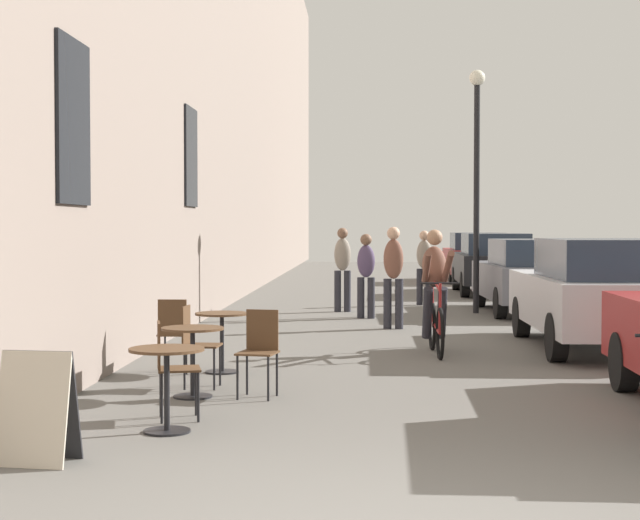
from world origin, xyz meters
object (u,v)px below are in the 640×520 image
at_px(sandwich_board_sign, 38,407).
at_px(pedestrian_near, 393,271).
at_px(cafe_chair_mid_toward_street, 196,340).
at_px(parked_car_third, 530,275).
at_px(cafe_table_mid, 193,347).
at_px(street_lamp, 477,159).
at_px(parked_car_fifth, 476,256).
at_px(cafe_chair_near_toward_street, 171,363).
at_px(parked_car_second, 598,292).
at_px(cafe_table_near, 167,371).
at_px(cyclist_on_bicycle, 435,295).
at_px(cafe_chair_mid_toward_wall, 259,347).
at_px(pedestrian_mid, 366,271).
at_px(cafe_chair_far_toward_street, 174,330).
at_px(pedestrian_far, 343,264).
at_px(pedestrian_furthest, 424,263).
at_px(cafe_table_far, 222,329).
at_px(parked_car_fourth, 493,263).

height_order(sandwich_board_sign, pedestrian_near, pedestrian_near).
relative_size(cafe_chair_mid_toward_street, parked_car_third, 0.21).
bearing_deg(cafe_table_mid, parked_car_third, 63.32).
xyz_separation_m(street_lamp, parked_car_fifth, (1.27, 11.52, -2.30)).
distance_m(cafe_chair_near_toward_street, pedestrian_near, 8.44).
bearing_deg(cafe_chair_mid_toward_street, parked_car_second, 34.71).
bearing_deg(parked_car_second, sandwich_board_sign, -129.15).
relative_size(cafe_table_near, cyclist_on_bicycle, 0.41).
distance_m(cafe_chair_mid_toward_street, parked_car_fifth, 21.70).
height_order(cafe_table_mid, sandwich_board_sign, sandwich_board_sign).
height_order(cafe_chair_mid_toward_wall, cyclist_on_bicycle, cyclist_on_bicycle).
height_order(pedestrian_near, pedestrian_mid, pedestrian_near).
height_order(cafe_chair_far_toward_street, street_lamp, street_lamp).
relative_size(pedestrian_far, parked_car_third, 0.41).
bearing_deg(sandwich_board_sign, pedestrian_near, 73.47).
distance_m(cafe_chair_mid_toward_wall, cyclist_on_bicycle, 4.20).
distance_m(cafe_table_mid, pedestrian_near, 7.31).
relative_size(cafe_chair_near_toward_street, parked_car_second, 0.20).
relative_size(pedestrian_near, parked_car_second, 0.39).
bearing_deg(cafe_chair_mid_toward_street, cafe_chair_far_toward_street, 112.77).
xyz_separation_m(cyclist_on_bicycle, street_lamp, (1.28, 6.40, 2.30)).
distance_m(parked_car_second, parked_car_third, 5.95).
bearing_deg(pedestrian_far, pedestrian_furthest, 46.04).
bearing_deg(pedestrian_near, parked_car_third, 48.35).
height_order(pedestrian_mid, parked_car_fifth, pedestrian_mid).
distance_m(cyclist_on_bicycle, pedestrian_far, 6.76).
distance_m(cafe_chair_mid_toward_street, street_lamp, 10.67).
xyz_separation_m(cafe_chair_near_toward_street, cafe_chair_mid_toward_street, (-0.08, 1.80, 0.00)).
distance_m(parked_car_second, parked_car_fifth, 17.45).
bearing_deg(cafe_table_far, cafe_table_near, -89.55).
bearing_deg(cafe_chair_mid_toward_street, parked_car_third, 61.49).
bearing_deg(cafe_table_mid, cafe_chair_far_toward_street, 107.15).
relative_size(cafe_table_near, cafe_chair_mid_toward_wall, 0.81).
xyz_separation_m(pedestrian_mid, parked_car_third, (3.31, 1.27, -0.13)).
relative_size(pedestrian_mid, parked_car_third, 0.38).
height_order(cafe_chair_far_toward_street, pedestrian_mid, pedestrian_mid).
xyz_separation_m(cafe_table_near, street_lamp, (3.94, 11.85, 2.59)).
height_order(cafe_table_far, parked_car_fourth, parked_car_fourth).
distance_m(cafe_chair_far_toward_street, parked_car_fourth, 15.31).
bearing_deg(pedestrian_near, cafe_chair_far_toward_street, -117.57).
bearing_deg(cafe_chair_mid_toward_wall, cyclist_on_bicycle, 60.58).
bearing_deg(pedestrian_near, pedestrian_furthest, 80.90).
height_order(cafe_chair_mid_toward_street, parked_car_second, parked_car_second).
bearing_deg(cafe_chair_near_toward_street, cafe_table_mid, 90.25).
xyz_separation_m(cafe_table_mid, sandwich_board_sign, (-0.66, -2.86, -0.11)).
distance_m(cafe_chair_mid_toward_street, cyclist_on_bicycle, 4.20).
bearing_deg(cafe_table_far, parked_car_fifth, 75.27).
relative_size(cafe_chair_far_toward_street, pedestrian_furthest, 0.54).
distance_m(cyclist_on_bicycle, pedestrian_near, 3.26).
height_order(parked_car_third, parked_car_fourth, parked_car_fourth).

